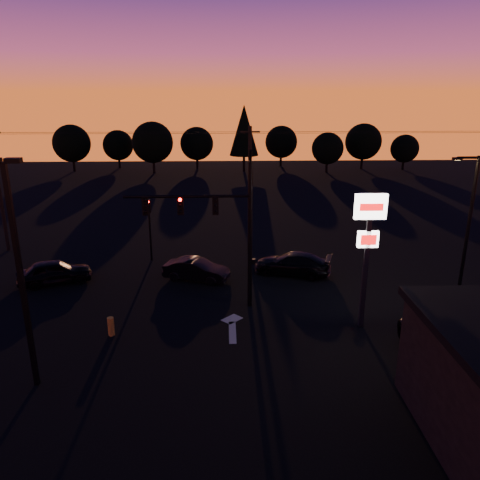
% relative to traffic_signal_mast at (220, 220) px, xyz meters
% --- Properties ---
extents(ground, '(120.00, 120.00, 0.00)m').
position_rel_traffic_signal_mast_xyz_m(ground, '(0.10, -3.99, -4.94)').
color(ground, black).
rests_on(ground, ground).
extents(lane_arrow, '(1.20, 3.10, 0.01)m').
position_rel_traffic_signal_mast_xyz_m(lane_arrow, '(0.60, -2.33, -4.93)').
color(lane_arrow, beige).
rests_on(lane_arrow, ground).
extents(traffic_signal_mast, '(6.79, 0.52, 8.58)m').
position_rel_traffic_signal_mast_xyz_m(traffic_signal_mast, '(0.00, 0.00, 0.00)').
color(traffic_signal_mast, black).
rests_on(traffic_signal_mast, ground).
extents(secondary_signal, '(0.30, 0.31, 4.35)m').
position_rel_traffic_signal_mast_xyz_m(secondary_signal, '(-4.90, 7.49, -2.07)').
color(secondary_signal, black).
rests_on(secondary_signal, ground).
extents(parking_lot_light, '(1.25, 0.30, 9.14)m').
position_rel_traffic_signal_mast_xyz_m(parking_lot_light, '(-7.40, -6.99, 0.33)').
color(parking_lot_light, black).
rests_on(parking_lot_light, ground).
extents(pylon_sign, '(1.50, 0.28, 6.80)m').
position_rel_traffic_signal_mast_xyz_m(pylon_sign, '(7.10, -2.49, -0.02)').
color(pylon_sign, black).
rests_on(pylon_sign, ground).
extents(streetlight, '(1.55, 0.35, 8.00)m').
position_rel_traffic_signal_mast_xyz_m(streetlight, '(14.01, 1.51, -0.52)').
color(streetlight, black).
rests_on(streetlight, ground).
extents(utility_pole_1, '(1.40, 0.26, 9.00)m').
position_rel_traffic_signal_mast_xyz_m(utility_pole_1, '(2.10, 10.01, -0.34)').
color(utility_pole_1, black).
rests_on(utility_pole_1, ground).
extents(power_wires, '(36.00, 1.22, 0.07)m').
position_rel_traffic_signal_mast_xyz_m(power_wires, '(2.10, 10.01, 3.63)').
color(power_wires, black).
rests_on(power_wires, ground).
extents(bollard, '(0.31, 0.31, 0.94)m').
position_rel_traffic_signal_mast_xyz_m(bollard, '(-5.30, -3.06, -4.47)').
color(bollard, orange).
rests_on(bollard, ground).
extents(tree_0, '(5.36, 5.36, 6.74)m').
position_rel_traffic_signal_mast_xyz_m(tree_0, '(-21.90, 46.01, -0.88)').
color(tree_0, black).
rests_on(tree_0, ground).
extents(tree_1, '(4.54, 4.54, 5.71)m').
position_rel_traffic_signal_mast_xyz_m(tree_1, '(-15.90, 49.01, -1.50)').
color(tree_1, black).
rests_on(tree_1, ground).
extents(tree_2, '(5.77, 5.78, 7.26)m').
position_rel_traffic_signal_mast_xyz_m(tree_2, '(-9.90, 44.01, -0.57)').
color(tree_2, black).
rests_on(tree_2, ground).
extents(tree_3, '(4.95, 4.95, 6.22)m').
position_rel_traffic_signal_mast_xyz_m(tree_3, '(-3.90, 48.01, -1.19)').
color(tree_3, black).
rests_on(tree_3, ground).
extents(tree_4, '(4.18, 4.18, 9.50)m').
position_rel_traffic_signal_mast_xyz_m(tree_4, '(3.10, 45.01, 0.99)').
color(tree_4, black).
rests_on(tree_4, ground).
extents(tree_5, '(4.95, 4.95, 6.22)m').
position_rel_traffic_signal_mast_xyz_m(tree_5, '(9.10, 50.01, -1.19)').
color(tree_5, black).
rests_on(tree_5, ground).
extents(tree_6, '(4.54, 4.54, 5.71)m').
position_rel_traffic_signal_mast_xyz_m(tree_6, '(15.10, 44.01, -1.50)').
color(tree_6, black).
rests_on(tree_6, ground).
extents(tree_7, '(5.36, 5.36, 6.74)m').
position_rel_traffic_signal_mast_xyz_m(tree_7, '(21.10, 47.01, -0.88)').
color(tree_7, black).
rests_on(tree_7, ground).
extents(tree_8, '(4.12, 4.12, 5.19)m').
position_rel_traffic_signal_mast_xyz_m(tree_8, '(27.10, 46.01, -1.82)').
color(tree_8, black).
rests_on(tree_8, ground).
extents(car_left, '(4.68, 3.09, 1.48)m').
position_rel_traffic_signal_mast_xyz_m(car_left, '(-10.23, 3.58, -4.20)').
color(car_left, black).
rests_on(car_left, ground).
extents(car_mid, '(4.34, 2.60, 1.35)m').
position_rel_traffic_signal_mast_xyz_m(car_mid, '(-1.55, 3.81, -4.26)').
color(car_mid, black).
rests_on(car_mid, ground).
extents(car_right, '(5.30, 3.46, 1.43)m').
position_rel_traffic_signal_mast_xyz_m(car_right, '(4.60, 4.60, -4.22)').
color(car_right, black).
rests_on(car_right, ground).
extents(suv_parked, '(2.16, 4.57, 1.26)m').
position_rel_traffic_signal_mast_xyz_m(suv_parked, '(9.65, -5.46, -4.31)').
color(suv_parked, black).
rests_on(suv_parked, ground).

